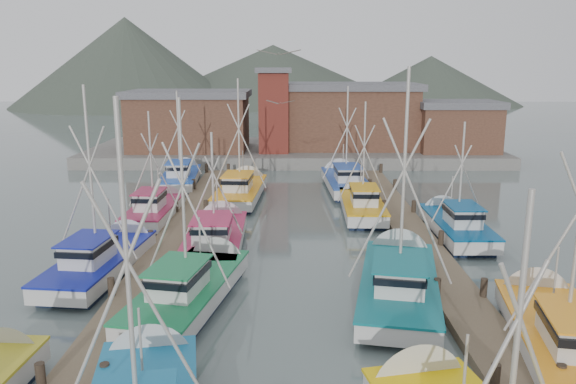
{
  "coord_description": "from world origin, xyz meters",
  "views": [
    {
      "loc": [
        -0.3,
        -24.53,
        10.17
      ],
      "look_at": [
        -0.45,
        8.41,
        2.6
      ],
      "focal_mm": 35.0,
      "sensor_mm": 36.0,
      "label": 1
    }
  ],
  "objects_px": {
    "boat_12": "(241,190)",
    "boat_4": "(193,286)",
    "boat_8": "(216,237)",
    "lookout_tower": "(274,110)"
  },
  "relations": [
    {
      "from": "boat_8",
      "to": "boat_12",
      "type": "bearing_deg",
      "value": 86.92
    },
    {
      "from": "lookout_tower",
      "to": "boat_8",
      "type": "height_order",
      "value": "lookout_tower"
    },
    {
      "from": "boat_8",
      "to": "boat_4",
      "type": "bearing_deg",
      "value": -91.79
    },
    {
      "from": "lookout_tower",
      "to": "boat_4",
      "type": "xyz_separation_m",
      "value": [
        -2.54,
        -34.66,
        -4.87
      ]
    },
    {
      "from": "lookout_tower",
      "to": "boat_8",
      "type": "distance_m",
      "value": 28.07
    },
    {
      "from": "boat_8",
      "to": "lookout_tower",
      "type": "bearing_deg",
      "value": 83.72
    },
    {
      "from": "lookout_tower",
      "to": "boat_4",
      "type": "relative_size",
      "value": 0.87
    },
    {
      "from": "boat_12",
      "to": "boat_4",
      "type": "bearing_deg",
      "value": -87.77
    },
    {
      "from": "boat_12",
      "to": "lookout_tower",
      "type": "bearing_deg",
      "value": 86.1
    },
    {
      "from": "boat_12",
      "to": "boat_8",
      "type": "bearing_deg",
      "value": -88.25
    }
  ]
}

